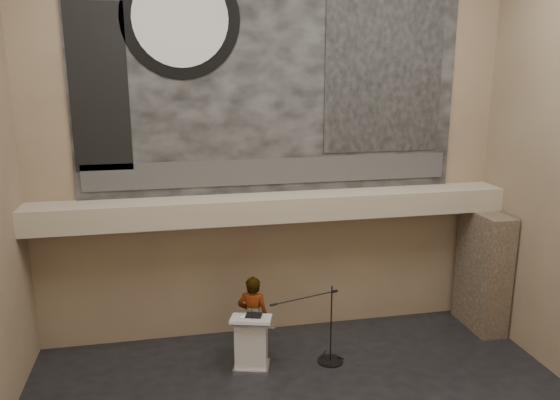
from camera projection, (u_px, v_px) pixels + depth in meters
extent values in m
cube|color=#78614C|center=(272.00, 143.00, 11.45)|extent=(10.00, 0.02, 8.50)
cube|color=#78614C|center=(485.00, 296.00, 3.84)|extent=(10.00, 0.02, 8.50)
cube|color=gray|center=(276.00, 207.00, 11.38)|extent=(10.00, 0.80, 0.50)
cylinder|color=#B2893D|center=(200.00, 225.00, 11.09)|extent=(0.04, 0.04, 0.06)
cylinder|color=#B2893D|center=(363.00, 216.00, 11.77)|extent=(0.04, 0.04, 0.06)
cube|color=black|center=(272.00, 72.00, 11.07)|extent=(8.00, 0.05, 5.00)
cube|color=#303030|center=(273.00, 171.00, 11.53)|extent=(7.76, 0.02, 0.55)
cylinder|color=black|center=(180.00, 18.00, 10.45)|extent=(2.30, 0.02, 2.30)
cylinder|color=silver|center=(180.00, 18.00, 10.43)|extent=(1.84, 0.02, 1.84)
cube|color=black|center=(385.00, 67.00, 11.48)|extent=(2.60, 0.02, 3.60)
cube|color=black|center=(99.00, 88.00, 10.45)|extent=(1.10, 0.02, 3.20)
cube|color=#423528|center=(483.00, 270.00, 12.25)|extent=(0.60, 1.40, 2.70)
cube|color=silver|center=(252.00, 366.00, 10.79)|extent=(0.81, 0.69, 0.08)
cube|color=silver|center=(251.00, 342.00, 10.66)|extent=(0.70, 0.57, 0.96)
cube|color=silver|center=(251.00, 319.00, 10.52)|extent=(0.90, 0.74, 0.14)
cube|color=black|center=(254.00, 315.00, 10.56)|extent=(0.37, 0.33, 0.04)
cube|color=white|center=(248.00, 318.00, 10.49)|extent=(0.30, 0.35, 0.00)
imported|color=white|center=(253.00, 317.00, 11.04)|extent=(0.74, 0.62, 1.74)
cylinder|color=black|center=(330.00, 361.00, 11.04)|extent=(0.52, 0.52, 0.02)
cylinder|color=black|center=(331.00, 324.00, 10.84)|extent=(0.03, 0.03, 1.64)
cylinder|color=black|center=(303.00, 298.00, 10.39)|extent=(1.38, 0.41, 0.02)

